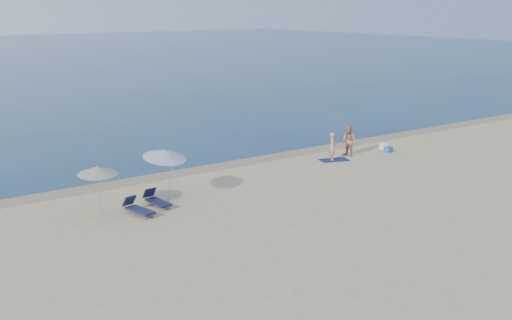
{
  "coord_description": "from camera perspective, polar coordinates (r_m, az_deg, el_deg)",
  "views": [
    {
      "loc": [
        -21.53,
        -9.08,
        8.56
      ],
      "look_at": [
        -3.24,
        16.0,
        1.0
      ],
      "focal_mm": 45.0,
      "sensor_mm": 36.0,
      "label": 1
    }
  ],
  "objects": [
    {
      "name": "lounger_right",
      "position": [
        28.22,
        -8.84,
        -3.59
      ],
      "size": [
        0.61,
        1.64,
        0.71
      ],
      "rotation": [
        0.0,
        0.0,
        0.05
      ],
      "color": "#16183D",
      "rests_on": "ground"
    },
    {
      "name": "wet_sand_strip",
      "position": [
        36.71,
        0.96,
        0.21
      ],
      "size": [
        240.0,
        1.6,
        0.0
      ],
      "primitive_type": "cube",
      "color": "#847254",
      "rests_on": "ground"
    },
    {
      "name": "umbrella_far",
      "position": [
        27.02,
        -13.9,
        -0.9
      ],
      "size": [
        2.18,
        2.19,
        2.21
      ],
      "rotation": [
        0.0,
        0.0,
        -0.4
      ],
      "color": "silver",
      "rests_on": "ground"
    },
    {
      "name": "beach_towel",
      "position": [
        36.4,
        6.95,
        0.01
      ],
      "size": [
        1.83,
        1.37,
        0.03
      ],
      "primitive_type": "cube",
      "rotation": [
        0.0,
        0.0,
        -0.32
      ],
      "color": "#0F144D",
      "rests_on": "ground"
    },
    {
      "name": "lounger_left",
      "position": [
        27.24,
        -10.45,
        -4.28
      ],
      "size": [
        0.82,
        1.72,
        0.73
      ],
      "rotation": [
        0.0,
        0.0,
        0.17
      ],
      "color": "#161F3E",
      "rests_on": "ground"
    },
    {
      "name": "person_left",
      "position": [
        36.27,
        6.82,
        1.21
      ],
      "size": [
        0.66,
        0.68,
        1.57
      ],
      "primitive_type": "imported",
      "rotation": [
        0.0,
        0.0,
        0.86
      ],
      "color": "tan",
      "rests_on": "ground"
    },
    {
      "name": "blue_cooler",
      "position": [
        38.83,
        11.69,
        0.92
      ],
      "size": [
        0.53,
        0.41,
        0.34
      ],
      "primitive_type": "cube",
      "rotation": [
        0.0,
        0.0,
        0.16
      ],
      "color": "#1D5CA0",
      "rests_on": "ground"
    },
    {
      "name": "umbrella_near",
      "position": [
        28.38,
        -8.1,
        0.52
      ],
      "size": [
        2.25,
        2.27,
        2.54
      ],
      "rotation": [
        0.0,
        0.0,
        0.18
      ],
      "color": "silver",
      "rests_on": "ground"
    },
    {
      "name": "white_bag",
      "position": [
        39.7,
        11.29,
        1.21
      ],
      "size": [
        0.42,
        0.37,
        0.34
      ],
      "primitive_type": "cube",
      "rotation": [
        0.0,
        0.0,
        -0.09
      ],
      "color": "white",
      "rests_on": "ground"
    },
    {
      "name": "person_right",
      "position": [
        37.31,
        8.25,
        1.68
      ],
      "size": [
        0.74,
        0.92,
        1.78
      ],
      "primitive_type": "imported",
      "rotation": [
        0.0,
        0.0,
        -1.49
      ],
      "color": "#AF755C",
      "rests_on": "ground"
    }
  ]
}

